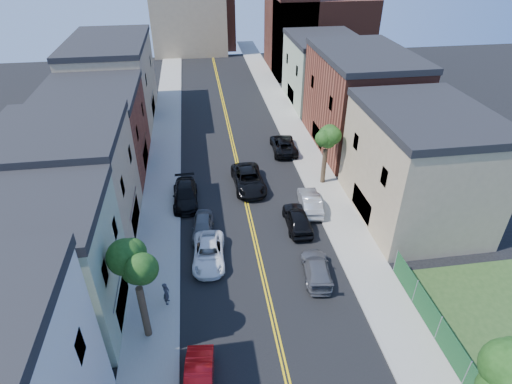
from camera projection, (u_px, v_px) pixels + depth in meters
name	position (u px, v px, depth m)	size (l,w,h in m)	color
sidewalk_left	(164.00, 148.00, 47.40)	(3.20, 100.00, 0.15)	gray
sidewalk_right	(299.00, 139.00, 49.37)	(3.20, 100.00, 0.15)	gray
curb_left	(180.00, 147.00, 47.62)	(0.30, 100.00, 0.15)	gray
curb_right	(284.00, 140.00, 49.15)	(0.30, 100.00, 0.15)	gray
bldg_left_palegrn	(36.00, 273.00, 24.43)	(9.00, 8.00, 8.50)	gray
bldg_left_tan_near	(69.00, 189.00, 31.78)	(9.00, 10.00, 9.00)	#998466
bldg_left_brick	(96.00, 135.00, 41.19)	(9.00, 12.00, 8.00)	brown
bldg_left_tan_far	(114.00, 83.00, 52.42)	(9.00, 16.00, 9.50)	#998466
bldg_right_tan	(418.00, 169.00, 34.43)	(9.00, 12.00, 9.00)	#998466
bldg_right_brick	(359.00, 103.00, 45.80)	(9.00, 14.00, 10.00)	brown
bldg_right_palegrn	(323.00, 72.00, 57.84)	(9.00, 12.00, 8.50)	gray
church	(312.00, 27.00, 69.04)	(16.20, 14.20, 22.60)	#4C2319
backdrop_left	(189.00, 21.00, 79.60)	(14.00, 8.00, 12.00)	#998466
backdrop_center	(209.00, 22.00, 83.96)	(10.00, 8.00, 10.00)	brown
fence_right	(452.00, 350.00, 23.66)	(0.04, 15.00, 1.90)	#143F1E
tree_left_mid	(132.00, 255.00, 22.27)	(5.20, 5.20, 9.29)	#37231B
tree_right_far	(328.00, 129.00, 37.99)	(4.40, 4.40, 8.03)	#37231B
red_sedan	(199.00, 382.00, 22.40)	(1.52, 4.37, 1.44)	red
white_pickup	(209.00, 253.00, 31.23)	(2.35, 5.09, 1.41)	white
grey_car_left	(203.00, 226.00, 34.03)	(1.66, 4.13, 1.41)	#53565A
black_car_left	(185.00, 195.00, 37.88)	(2.20, 5.41, 1.57)	black
grey_car_right	(316.00, 269.00, 29.86)	(1.89, 4.65, 1.35)	#505157
black_car_right	(298.00, 219.00, 34.71)	(1.95, 4.85, 1.65)	black
silver_car_right	(310.00, 202.00, 36.91)	(1.65, 4.74, 1.56)	#A0A2A7
dark_car_right_far	(284.00, 145.00, 46.55)	(2.59, 5.61, 1.56)	black
black_suv_lane	(248.00, 180.00, 40.01)	(2.80, 6.08, 1.69)	black
pedestrian_left	(166.00, 293.00, 27.41)	(0.63, 0.41, 1.73)	#292931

